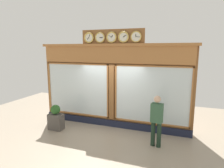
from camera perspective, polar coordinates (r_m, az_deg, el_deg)
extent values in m
plane|color=gray|center=(5.94, -10.02, -21.76)|extent=(14.00, 14.00, 0.00)
cube|color=brown|center=(7.88, 0.37, -0.90)|extent=(6.12, 0.30, 3.23)
cube|color=#191E33|center=(8.14, -0.05, -11.36)|extent=(6.12, 0.08, 0.28)
cube|color=#A56936|center=(7.56, -0.11, 8.52)|extent=(6.00, 0.08, 0.64)
cube|color=#A56936|center=(7.57, -0.05, 11.32)|extent=(6.24, 0.20, 0.10)
cube|color=silver|center=(7.39, 11.38, -3.20)|extent=(2.71, 0.02, 2.09)
cube|color=#A56936|center=(7.20, 11.66, 5.09)|extent=(2.81, 0.04, 0.05)
cube|color=#A56936|center=(7.68, 11.08, -11.02)|extent=(2.81, 0.04, 0.05)
cube|color=#A56936|center=(7.30, 22.15, -3.92)|extent=(0.05, 0.04, 2.19)
cube|color=#A56936|center=(7.69, 1.14, -2.47)|extent=(0.05, 0.04, 2.19)
cube|color=silver|center=(8.41, -10.04, -1.52)|extent=(2.71, 0.02, 2.09)
cube|color=#A56936|center=(8.25, -10.34, 5.76)|extent=(2.81, 0.04, 0.05)
cube|color=#A56936|center=(8.67, -9.89, -8.49)|extent=(2.81, 0.04, 0.05)
cube|color=#A56936|center=(9.16, -17.61, -0.89)|extent=(0.05, 0.04, 2.19)
cube|color=#A56936|center=(7.80, -1.30, -2.28)|extent=(0.05, 0.04, 2.19)
cube|color=brown|center=(7.75, -0.08, -2.37)|extent=(0.20, 0.10, 2.19)
cube|color=brown|center=(7.62, 0.05, 13.42)|extent=(2.48, 0.06, 0.60)
cylinder|color=silver|center=(7.27, 7.01, 13.50)|extent=(0.33, 0.02, 0.33)
torus|color=gold|center=(7.27, 7.00, 13.50)|extent=(0.40, 0.04, 0.40)
cube|color=black|center=(7.26, 6.92, 13.86)|extent=(0.03, 0.01, 0.09)
cube|color=black|center=(7.24, 7.53, 13.46)|extent=(0.14, 0.01, 0.02)
sphere|color=black|center=(7.26, 6.97, 13.51)|extent=(0.02, 0.02, 0.02)
cylinder|color=silver|center=(7.40, 3.36, 13.50)|extent=(0.33, 0.02, 0.33)
torus|color=gold|center=(7.39, 3.35, 13.50)|extent=(0.42, 0.05, 0.42)
cube|color=black|center=(7.37, 3.61, 13.71)|extent=(0.08, 0.01, 0.07)
cube|color=black|center=(7.37, 3.79, 13.79)|extent=(0.13, 0.01, 0.08)
sphere|color=black|center=(7.38, 3.32, 13.51)|extent=(0.02, 0.02, 0.02)
cylinder|color=silver|center=(7.55, -0.16, 13.45)|extent=(0.33, 0.02, 0.33)
torus|color=gold|center=(7.54, -0.17, 13.45)|extent=(0.41, 0.05, 0.41)
cube|color=black|center=(7.52, 0.01, 13.73)|extent=(0.07, 0.01, 0.08)
cube|color=black|center=(7.55, -0.62, 13.76)|extent=(0.12, 0.01, 0.09)
sphere|color=black|center=(7.53, -0.21, 13.46)|extent=(0.02, 0.02, 0.02)
cylinder|color=silver|center=(7.72, -3.53, 13.36)|extent=(0.33, 0.02, 0.33)
torus|color=gold|center=(7.72, -3.54, 13.36)|extent=(0.41, 0.04, 0.41)
cube|color=black|center=(7.69, -3.27, 13.29)|extent=(0.09, 0.01, 0.04)
cube|color=black|center=(7.68, -3.08, 13.42)|extent=(0.14, 0.01, 0.02)
sphere|color=black|center=(7.70, -3.58, 13.37)|extent=(0.02, 0.02, 0.02)
cylinder|color=silver|center=(7.92, -6.73, 13.23)|extent=(0.33, 0.02, 0.33)
torus|color=gold|center=(7.92, -6.75, 13.23)|extent=(0.42, 0.06, 0.42)
cube|color=black|center=(7.92, -7.00, 13.00)|extent=(0.08, 0.01, 0.07)
cube|color=black|center=(7.90, -6.62, 13.72)|extent=(0.06, 0.01, 0.14)
sphere|color=black|center=(7.90, -6.79, 13.24)|extent=(0.02, 0.02, 0.02)
cylinder|color=#1C2F21|center=(6.71, 11.83, -13.94)|extent=(0.14, 0.14, 0.82)
cylinder|color=#1C2F21|center=(6.65, 13.50, -14.23)|extent=(0.14, 0.14, 0.82)
cube|color=#33563D|center=(6.42, 12.91, -8.22)|extent=(0.40, 0.29, 0.62)
sphere|color=tan|center=(6.30, 13.07, -4.33)|extent=(0.22, 0.22, 0.22)
cube|color=#4C4742|center=(8.13, -15.96, -10.50)|extent=(0.56, 0.36, 0.63)
sphere|color=#285623|center=(7.97, -16.14, -7.15)|extent=(0.37, 0.37, 0.37)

